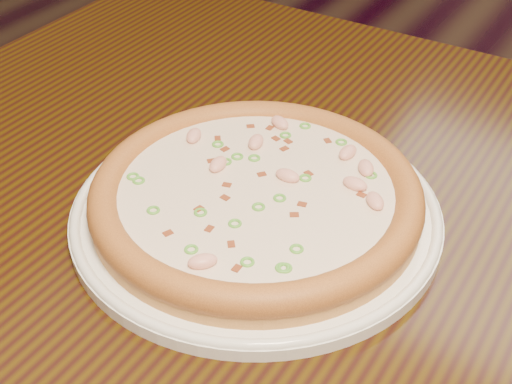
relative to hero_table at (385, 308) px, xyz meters
The scene contains 3 objects.
hero_table is the anchor object (origin of this frame).
plate 0.17m from the hero_table, 157.38° to the right, with size 0.34×0.34×0.02m.
pizza 0.18m from the hero_table, 157.49° to the right, with size 0.30×0.30×0.03m.
Camera 1 is at (0.31, -0.80, 1.17)m, focal length 50.00 mm.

